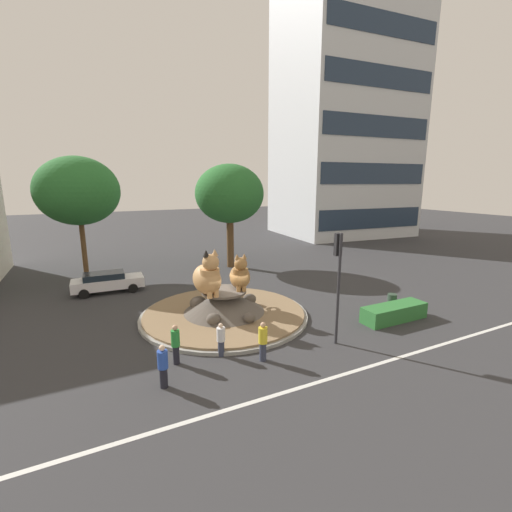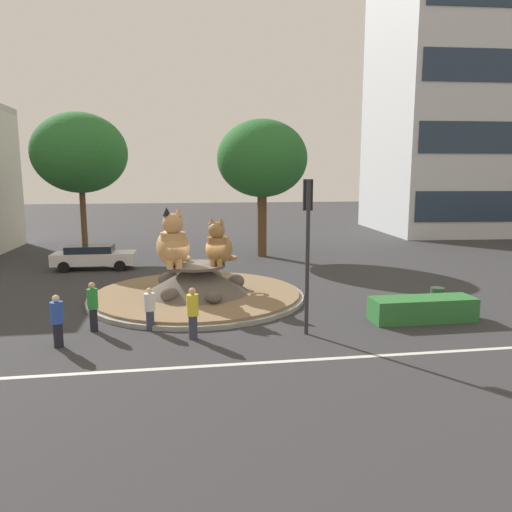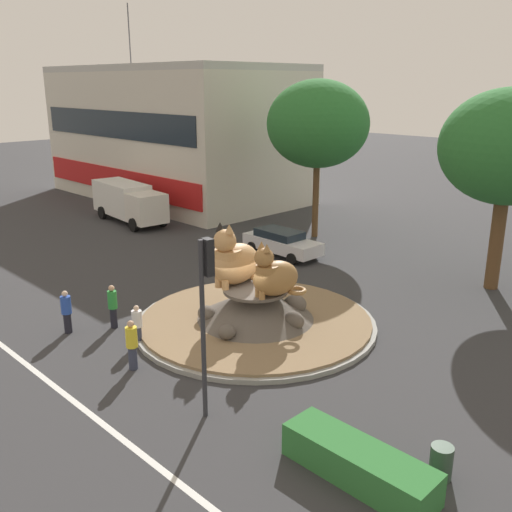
# 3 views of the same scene
# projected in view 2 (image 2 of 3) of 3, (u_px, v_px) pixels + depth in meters

# --- Properties ---
(ground_plane) EXTENTS (160.00, 160.00, 0.00)m
(ground_plane) POSITION_uv_depth(u_px,v_px,m) (197.00, 298.00, 21.84)
(ground_plane) COLOR #333335
(lane_centreline) EXTENTS (112.00, 0.20, 0.01)m
(lane_centreline) POSITION_uv_depth(u_px,v_px,m) (207.00, 366.00, 14.00)
(lane_centreline) COLOR silver
(lane_centreline) RESTS_ON ground
(roundabout_island) EXTENTS (9.67, 9.67, 1.56)m
(roundabout_island) POSITION_uv_depth(u_px,v_px,m) (197.00, 286.00, 21.76)
(roundabout_island) COLOR gray
(roundabout_island) RESTS_ON ground
(cat_statue_calico) EXTENTS (1.70, 2.73, 2.62)m
(cat_statue_calico) POSITION_uv_depth(u_px,v_px,m) (173.00, 244.00, 21.06)
(cat_statue_calico) COLOR tan
(cat_statue_calico) RESTS_ON roundabout_island
(cat_statue_tabby) EXTENTS (1.75, 2.13, 2.16)m
(cat_statue_tabby) POSITION_uv_depth(u_px,v_px,m) (219.00, 247.00, 21.57)
(cat_statue_tabby) COLOR #9E703D
(cat_statue_tabby) RESTS_ON roundabout_island
(traffic_light_mast) EXTENTS (0.35, 0.46, 5.37)m
(traffic_light_mast) POSITION_uv_depth(u_px,v_px,m) (308.00, 228.00, 16.37)
(traffic_light_mast) COLOR #2D2D33
(traffic_light_mast) RESTS_ON ground
(office_tower) EXTENTS (18.22, 15.57, 34.79)m
(office_tower) POSITION_uv_depth(u_px,v_px,m) (474.00, 51.00, 46.36)
(office_tower) COLOR silver
(office_tower) RESTS_ON ground
(clipped_hedge_strip) EXTENTS (4.00, 1.20, 0.90)m
(clipped_hedge_strip) POSITION_uv_depth(u_px,v_px,m) (422.00, 309.00, 18.37)
(clipped_hedge_strip) COLOR #2D7033
(clipped_hedge_strip) RESTS_ON ground
(broadleaf_tree_behind_island) EXTENTS (6.18, 6.18, 9.62)m
(broadleaf_tree_behind_island) POSITION_uv_depth(u_px,v_px,m) (80.00, 153.00, 31.69)
(broadleaf_tree_behind_island) COLOR brown
(broadleaf_tree_behind_island) RESTS_ON ground
(second_tree_near_tower) EXTENTS (6.07, 6.07, 9.23)m
(second_tree_near_tower) POSITION_uv_depth(u_px,v_px,m) (262.00, 159.00, 32.24)
(second_tree_near_tower) COLOR brown
(second_tree_near_tower) RESTS_ON ground
(pedestrian_blue_shirt) EXTENTS (0.40, 0.40, 1.74)m
(pedestrian_blue_shirt) POSITION_uv_depth(u_px,v_px,m) (57.00, 320.00, 15.41)
(pedestrian_blue_shirt) COLOR black
(pedestrian_blue_shirt) RESTS_ON ground
(pedestrian_yellow_shirt) EXTENTS (0.40, 0.40, 1.78)m
(pedestrian_yellow_shirt) POSITION_uv_depth(u_px,v_px,m) (193.00, 312.00, 16.21)
(pedestrian_yellow_shirt) COLOR #33384C
(pedestrian_yellow_shirt) RESTS_ON ground
(pedestrian_green_shirt) EXTENTS (0.37, 0.37, 1.78)m
(pedestrian_green_shirt) POSITION_uv_depth(u_px,v_px,m) (93.00, 305.00, 17.02)
(pedestrian_green_shirt) COLOR black
(pedestrian_green_shirt) RESTS_ON ground
(pedestrian_white_shirt) EXTENTS (0.38, 0.38, 1.56)m
(pedestrian_white_shirt) POSITION_uv_depth(u_px,v_px,m) (150.00, 308.00, 17.17)
(pedestrian_white_shirt) COLOR #33384C
(pedestrian_white_shirt) RESTS_ON ground
(sedan_on_far_lane) EXTENTS (4.79, 2.06, 1.44)m
(sedan_on_far_lane) POSITION_uv_depth(u_px,v_px,m) (94.00, 256.00, 28.49)
(sedan_on_far_lane) COLOR silver
(sedan_on_far_lane) RESTS_ON ground
(litter_bin) EXTENTS (0.56, 0.56, 0.90)m
(litter_bin) POSITION_uv_depth(u_px,v_px,m) (437.00, 298.00, 20.02)
(litter_bin) COLOR #2D4233
(litter_bin) RESTS_ON ground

